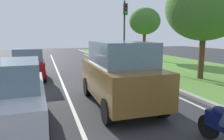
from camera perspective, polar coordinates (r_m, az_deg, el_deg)
name	(u,v)px	position (r m, az deg, el deg)	size (l,w,h in m)	color
ground_plane	(72,78)	(12.82, -10.56, -2.08)	(60.00, 60.00, 0.00)	#2D2D30
lane_line_center	(60,79)	(12.75, -13.69, -2.24)	(0.12, 32.00, 0.01)	silver
lane_line_right_edge	(129,74)	(13.73, 4.50, -1.19)	(0.12, 32.00, 0.01)	silver
grass_verge_right	(192,70)	(16.21, 20.74, -0.05)	(9.00, 48.00, 0.06)	#548433
curb_right	(136,73)	(13.91, 6.41, -0.84)	(0.24, 48.00, 0.12)	#9E9B93
car_suv_ahead	(119,73)	(7.53, 2.00, -0.88)	(2.01, 4.52, 2.28)	brown
car_sedan_left_lane	(9,96)	(6.21, -25.96, -6.38)	(1.95, 4.35, 1.86)	#B7BABF
car_hatchback_far	(29,64)	(13.03, -21.42, 1.54)	(1.83, 3.75, 1.78)	maroon
traffic_light_near_right	(125,22)	(18.03, 3.47, 12.73)	(0.32, 0.50, 5.31)	#2D2D2D
tree_roadside_near	(205,8)	(13.04, 23.67, 15.11)	(4.24, 4.24, 5.80)	#4C331E
tree_roadside_far	(145,21)	(22.65, 8.77, 12.77)	(3.20, 3.20, 5.29)	#4C331E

